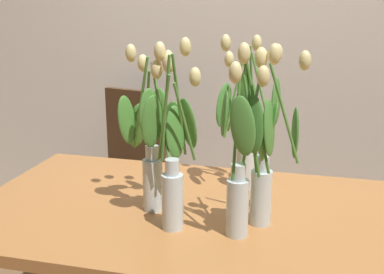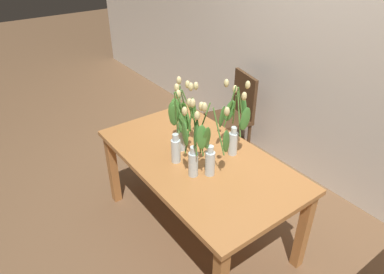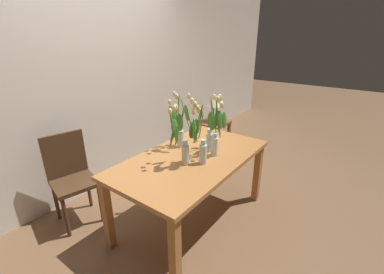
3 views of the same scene
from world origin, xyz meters
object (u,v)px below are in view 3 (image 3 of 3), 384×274
(tulip_vase_1, at_px, (179,125))
(pillar_candle, at_px, (220,118))
(dining_table, at_px, (192,165))
(tulip_vase_4, at_px, (217,131))
(tulip_vase_2, at_px, (183,141))
(table_lamp, at_px, (214,102))
(dining_chair, at_px, (71,173))
(tulip_vase_0, at_px, (211,133))
(tulip_vase_3, at_px, (199,139))
(side_table, at_px, (213,128))

(tulip_vase_1, relative_size, pillar_candle, 7.76)
(dining_table, height_order, tulip_vase_4, tulip_vase_4)
(tulip_vase_2, height_order, tulip_vase_4, tulip_vase_4)
(tulip_vase_1, distance_m, table_lamp, 1.54)
(dining_chair, bearing_deg, tulip_vase_0, -50.16)
(pillar_candle, bearing_deg, tulip_vase_0, -153.03)
(table_lamp, bearing_deg, tulip_vase_1, -161.66)
(tulip_vase_3, relative_size, pillar_candle, 7.84)
(tulip_vase_2, bearing_deg, tulip_vase_3, -46.59)
(tulip_vase_3, height_order, dining_chair, tulip_vase_3)
(dining_table, bearing_deg, tulip_vase_2, -173.45)
(tulip_vase_0, bearing_deg, tulip_vase_1, 109.68)
(tulip_vase_1, bearing_deg, tulip_vase_3, -115.85)
(tulip_vase_2, bearing_deg, side_table, 23.17)
(pillar_candle, bearing_deg, tulip_vase_2, -159.67)
(tulip_vase_1, distance_m, pillar_candle, 1.62)
(dining_table, relative_size, tulip_vase_4, 2.74)
(dining_table, relative_size, table_lamp, 4.02)
(tulip_vase_1, xyz_separation_m, table_lamp, (1.45, 0.48, -0.12))
(dining_table, relative_size, dining_chair, 1.72)
(tulip_vase_0, relative_size, pillar_candle, 7.83)
(dining_table, xyz_separation_m, dining_chair, (-0.69, 1.02, -0.12))
(tulip_vase_4, distance_m, dining_chair, 1.53)
(tulip_vase_1, xyz_separation_m, tulip_vase_2, (-0.28, -0.26, -0.01))
(tulip_vase_2, distance_m, tulip_vase_4, 0.37)
(pillar_candle, bearing_deg, side_table, 149.26)
(tulip_vase_3, bearing_deg, tulip_vase_0, 10.60)
(dining_chair, bearing_deg, tulip_vase_2, -63.45)
(tulip_vase_4, bearing_deg, tulip_vase_3, 172.69)
(dining_table, relative_size, tulip_vase_3, 2.72)
(tulip_vase_3, relative_size, side_table, 1.07)
(tulip_vase_0, height_order, side_table, tulip_vase_0)
(table_lamp, xyz_separation_m, pillar_candle, (0.07, -0.08, -0.27))
(tulip_vase_3, bearing_deg, dining_chair, 118.39)
(dining_table, xyz_separation_m, tulip_vase_4, (0.18, -0.16, 0.33))
(tulip_vase_3, bearing_deg, dining_table, 61.64)
(dining_table, height_order, side_table, dining_table)
(tulip_vase_1, xyz_separation_m, tulip_vase_3, (-0.18, -0.37, -0.00))
(tulip_vase_0, height_order, tulip_vase_4, tulip_vase_0)
(tulip_vase_3, distance_m, dining_chair, 1.38)
(tulip_vase_1, distance_m, tulip_vase_2, 0.38)
(tulip_vase_2, height_order, table_lamp, tulip_vase_2)
(dining_chair, bearing_deg, pillar_candle, -9.20)
(dining_table, height_order, tulip_vase_1, tulip_vase_1)
(tulip_vase_1, relative_size, side_table, 1.06)
(tulip_vase_3, relative_size, tulip_vase_4, 1.01)
(dining_table, height_order, table_lamp, table_lamp)
(dining_chair, bearing_deg, tulip_vase_1, -44.23)
(tulip_vase_3, height_order, side_table, tulip_vase_3)
(tulip_vase_1, height_order, tulip_vase_3, tulip_vase_3)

